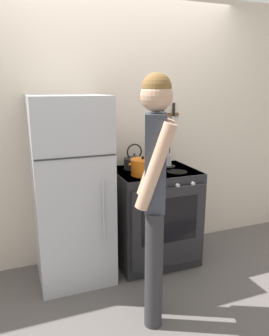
{
  "coord_description": "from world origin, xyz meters",
  "views": [
    {
      "loc": [
        -0.95,
        -3.04,
        1.7
      ],
      "look_at": [
        0.04,
        -0.45,
        1.01
      ],
      "focal_mm": 35.0,
      "sensor_mm": 36.0,
      "label": 1
    }
  ],
  "objects_px": {
    "tea_kettle": "(135,162)",
    "utensil_jar": "(167,159)",
    "refrigerator": "(71,191)",
    "stove_range": "(155,216)",
    "dutch_oven_pot": "(143,167)",
    "person": "(155,188)"
  },
  "relations": [
    {
      "from": "dutch_oven_pot",
      "to": "stove_range",
      "type": "bearing_deg",
      "value": 28.53
    },
    {
      "from": "stove_range",
      "to": "tea_kettle",
      "type": "xyz_separation_m",
      "value": [
        -0.16,
        0.15,
        0.52
      ]
    },
    {
      "from": "refrigerator",
      "to": "tea_kettle",
      "type": "relative_size",
      "value": 6.47
    },
    {
      "from": "refrigerator",
      "to": "dutch_oven_pot",
      "type": "height_order",
      "value": "refrigerator"
    },
    {
      "from": "refrigerator",
      "to": "stove_range",
      "type": "bearing_deg",
      "value": -1.66
    },
    {
      "from": "person",
      "to": "tea_kettle",
      "type": "bearing_deg",
      "value": 12.21
    },
    {
      "from": "refrigerator",
      "to": "tea_kettle",
      "type": "bearing_deg",
      "value": 11.06
    },
    {
      "from": "stove_range",
      "to": "utensil_jar",
      "type": "relative_size",
      "value": 3.36
    },
    {
      "from": "person",
      "to": "dutch_oven_pot",
      "type": "bearing_deg",
      "value": 9.05
    },
    {
      "from": "utensil_jar",
      "to": "person",
      "type": "distance_m",
      "value": 1.06
    },
    {
      "from": "refrigerator",
      "to": "dutch_oven_pot",
      "type": "xyz_separation_m",
      "value": [
        0.62,
        -0.12,
        0.19
      ]
    },
    {
      "from": "stove_range",
      "to": "tea_kettle",
      "type": "height_order",
      "value": "tea_kettle"
    },
    {
      "from": "stove_range",
      "to": "tea_kettle",
      "type": "bearing_deg",
      "value": 137.26
    },
    {
      "from": "refrigerator",
      "to": "tea_kettle",
      "type": "xyz_separation_m",
      "value": [
        0.64,
        0.12,
        0.18
      ]
    },
    {
      "from": "person",
      "to": "stove_range",
      "type": "bearing_deg",
      "value": -0.76
    },
    {
      "from": "dutch_oven_pot",
      "to": "utensil_jar",
      "type": "distance_m",
      "value": 0.44
    },
    {
      "from": "tea_kettle",
      "to": "utensil_jar",
      "type": "bearing_deg",
      "value": 0.84
    },
    {
      "from": "tea_kettle",
      "to": "utensil_jar",
      "type": "xyz_separation_m",
      "value": [
        0.35,
        0.01,
        -0.0
      ]
    },
    {
      "from": "person",
      "to": "utensil_jar",
      "type": "bearing_deg",
      "value": -6.64
    },
    {
      "from": "tea_kettle",
      "to": "utensil_jar",
      "type": "relative_size",
      "value": 0.91
    },
    {
      "from": "refrigerator",
      "to": "dutch_oven_pot",
      "type": "bearing_deg",
      "value": -10.65
    },
    {
      "from": "dutch_oven_pot",
      "to": "tea_kettle",
      "type": "height_order",
      "value": "tea_kettle"
    }
  ]
}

